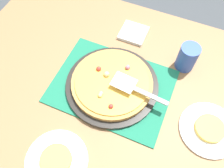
{
  "coord_description": "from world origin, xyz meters",
  "views": [
    {
      "loc": [
        -0.19,
        0.44,
        1.59
      ],
      "look_at": [
        0.0,
        0.0,
        0.77
      ],
      "focal_mm": 37.48,
      "sensor_mm": 36.0,
      "label": 1
    }
  ],
  "objects_px": {
    "plate_near_left": "(57,160)",
    "served_slice_left": "(56,160)",
    "pizza": "(112,82)",
    "pizza_pan": "(112,85)",
    "pizza_server": "(135,89)",
    "served_slice_right": "(210,128)",
    "napkin_stack": "(133,33)",
    "plate_far_right": "(209,129)",
    "cup_far": "(187,57)"
  },
  "relations": [
    {
      "from": "plate_near_left",
      "to": "napkin_stack",
      "type": "relative_size",
      "value": 1.83
    },
    {
      "from": "plate_far_right",
      "to": "served_slice_left",
      "type": "distance_m",
      "value": 0.57
    },
    {
      "from": "plate_near_left",
      "to": "cup_far",
      "type": "relative_size",
      "value": 1.83
    },
    {
      "from": "pizza",
      "to": "served_slice_left",
      "type": "xyz_separation_m",
      "value": [
        0.06,
        0.35,
        -0.01
      ]
    },
    {
      "from": "pizza_pan",
      "to": "pizza_server",
      "type": "height_order",
      "value": "pizza_server"
    },
    {
      "from": "served_slice_left",
      "to": "plate_far_right",
      "type": "bearing_deg",
      "value": -145.3
    },
    {
      "from": "pizza_server",
      "to": "napkin_stack",
      "type": "xyz_separation_m",
      "value": [
        0.12,
        -0.31,
        -0.06
      ]
    },
    {
      "from": "plate_near_left",
      "to": "plate_far_right",
      "type": "xyz_separation_m",
      "value": [
        -0.47,
        -0.32,
        0.0
      ]
    },
    {
      "from": "served_slice_left",
      "to": "cup_far",
      "type": "xyz_separation_m",
      "value": [
        -0.31,
        -0.57,
        0.04
      ]
    },
    {
      "from": "napkin_stack",
      "to": "plate_far_right",
      "type": "bearing_deg",
      "value": 141.84
    },
    {
      "from": "plate_near_left",
      "to": "pizza_server",
      "type": "xyz_separation_m",
      "value": [
        -0.16,
        -0.34,
        0.06
      ]
    },
    {
      "from": "pizza_pan",
      "to": "pizza",
      "type": "height_order",
      "value": "pizza"
    },
    {
      "from": "served_slice_left",
      "to": "served_slice_right",
      "type": "distance_m",
      "value": 0.57
    },
    {
      "from": "pizza_pan",
      "to": "served_slice_right",
      "type": "distance_m",
      "value": 0.41
    },
    {
      "from": "pizza_pan",
      "to": "cup_far",
      "type": "xyz_separation_m",
      "value": [
        -0.25,
        -0.22,
        0.05
      ]
    },
    {
      "from": "plate_far_right",
      "to": "napkin_stack",
      "type": "relative_size",
      "value": 1.83
    },
    {
      "from": "served_slice_left",
      "to": "cup_far",
      "type": "height_order",
      "value": "cup_far"
    },
    {
      "from": "plate_near_left",
      "to": "served_slice_left",
      "type": "bearing_deg",
      "value": 0.0
    },
    {
      "from": "served_slice_right",
      "to": "napkin_stack",
      "type": "xyz_separation_m",
      "value": [
        0.43,
        -0.33,
        -0.01
      ]
    },
    {
      "from": "served_slice_left",
      "to": "pizza_server",
      "type": "bearing_deg",
      "value": -114.52
    },
    {
      "from": "pizza",
      "to": "cup_far",
      "type": "relative_size",
      "value": 2.75
    },
    {
      "from": "pizza",
      "to": "plate_far_right",
      "type": "distance_m",
      "value": 0.41
    },
    {
      "from": "plate_far_right",
      "to": "pizza_server",
      "type": "xyz_separation_m",
      "value": [
        0.31,
        -0.02,
        0.06
      ]
    },
    {
      "from": "pizza",
      "to": "napkin_stack",
      "type": "height_order",
      "value": "pizza"
    },
    {
      "from": "pizza_pan",
      "to": "served_slice_left",
      "type": "bearing_deg",
      "value": 80.46
    },
    {
      "from": "plate_far_right",
      "to": "cup_far",
      "type": "bearing_deg",
      "value": -57.53
    },
    {
      "from": "plate_far_right",
      "to": "plate_near_left",
      "type": "bearing_deg",
      "value": 34.7
    },
    {
      "from": "pizza_server",
      "to": "napkin_stack",
      "type": "height_order",
      "value": "pizza_server"
    },
    {
      "from": "served_slice_left",
      "to": "napkin_stack",
      "type": "height_order",
      "value": "served_slice_left"
    },
    {
      "from": "pizza_pan",
      "to": "served_slice_right",
      "type": "height_order",
      "value": "served_slice_right"
    },
    {
      "from": "pizza",
      "to": "served_slice_left",
      "type": "distance_m",
      "value": 0.36
    },
    {
      "from": "served_slice_right",
      "to": "cup_far",
      "type": "height_order",
      "value": "cup_far"
    },
    {
      "from": "cup_far",
      "to": "pizza",
      "type": "bearing_deg",
      "value": 41.76
    },
    {
      "from": "pizza_pan",
      "to": "served_slice_left",
      "type": "xyz_separation_m",
      "value": [
        0.06,
        0.35,
        0.01
      ]
    },
    {
      "from": "pizza",
      "to": "pizza_server",
      "type": "distance_m",
      "value": 0.1
    },
    {
      "from": "pizza",
      "to": "plate_far_right",
      "type": "relative_size",
      "value": 1.5
    },
    {
      "from": "napkin_stack",
      "to": "served_slice_right",
      "type": "bearing_deg",
      "value": 141.84
    },
    {
      "from": "pizza",
      "to": "cup_far",
      "type": "bearing_deg",
      "value": -138.24
    },
    {
      "from": "plate_far_right",
      "to": "served_slice_left",
      "type": "height_order",
      "value": "served_slice_left"
    },
    {
      "from": "cup_far",
      "to": "plate_near_left",
      "type": "bearing_deg",
      "value": 61.9
    },
    {
      "from": "plate_far_right",
      "to": "served_slice_right",
      "type": "xyz_separation_m",
      "value": [
        0.0,
        0.0,
        0.01
      ]
    },
    {
      "from": "pizza_pan",
      "to": "plate_near_left",
      "type": "relative_size",
      "value": 1.73
    },
    {
      "from": "served_slice_left",
      "to": "pizza_pan",
      "type": "bearing_deg",
      "value": -99.54
    },
    {
      "from": "cup_far",
      "to": "plate_far_right",
      "type": "bearing_deg",
      "value": 122.47
    },
    {
      "from": "pizza_pan",
      "to": "pizza",
      "type": "xyz_separation_m",
      "value": [
        0.0,
        0.0,
        0.02
      ]
    },
    {
      "from": "pizza_pan",
      "to": "napkin_stack",
      "type": "relative_size",
      "value": 3.17
    },
    {
      "from": "served_slice_right",
      "to": "pizza_server",
      "type": "relative_size",
      "value": 0.47
    },
    {
      "from": "pizza",
      "to": "served_slice_right",
      "type": "bearing_deg",
      "value": 175.76
    },
    {
      "from": "plate_near_left",
      "to": "pizza_server",
      "type": "height_order",
      "value": "pizza_server"
    },
    {
      "from": "pizza",
      "to": "served_slice_left",
      "type": "bearing_deg",
      "value": 80.5
    }
  ]
}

